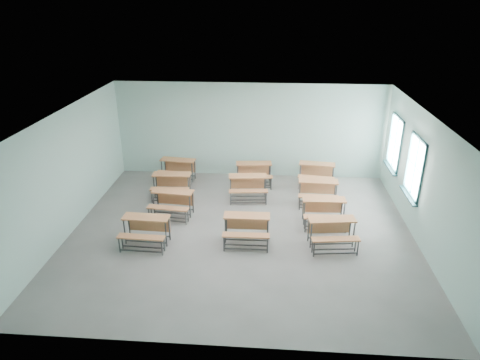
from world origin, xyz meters
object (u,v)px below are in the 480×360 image
object	(u,v)px
desk_unit_r2c2	(318,189)
desk_unit_r3c1	(254,171)
desk_unit_r0c0	(145,227)
desk_unit_r2c1	(248,184)
desk_unit_r3c0	(177,167)
desk_unit_r0c1	(247,225)
desk_unit_r1c2	(324,208)
desk_unit_r3c2	(317,171)
desk_unit_r0c2	(332,229)
desk_unit_r2c0	(171,182)
desk_unit_r1c0	(172,200)

from	to	relation	value
desk_unit_r2c2	desk_unit_r3c1	size ratio (longest dim) A/B	0.97
desk_unit_r3c1	desk_unit_r0c0	bearing A→B (deg)	-128.72
desk_unit_r2c1	desk_unit_r3c0	xyz separation A→B (m)	(-2.45, 1.22, 0.00)
desk_unit_r0c1	desk_unit_r2c1	world-z (taller)	same
desk_unit_r2c2	desk_unit_r3c1	distance (m)	2.36
desk_unit_r1c2	desk_unit_r3c2	bearing A→B (deg)	87.38
desk_unit_r2c1	desk_unit_r0c2	bearing A→B (deg)	-54.42
desk_unit_r2c0	desk_unit_r2c2	size ratio (longest dim) A/B	1.00
desk_unit_r0c1	desk_unit_r2c0	world-z (taller)	same
desk_unit_r2c1	desk_unit_r3c0	size ratio (longest dim) A/B	0.99
desk_unit_r0c1	desk_unit_r0c0	bearing A→B (deg)	-174.58
desk_unit_r3c0	desk_unit_r3c1	bearing A→B (deg)	3.96
desk_unit_r3c0	desk_unit_r0c1	bearing A→B (deg)	-48.78
desk_unit_r0c0	desk_unit_r2c2	distance (m)	5.20
desk_unit_r1c2	desk_unit_r2c0	bearing A→B (deg)	160.57
desk_unit_r1c2	desk_unit_r3c0	size ratio (longest dim) A/B	0.95
desk_unit_r0c0	desk_unit_r2c0	xyz separation A→B (m)	(0.03, 2.78, 0.00)
desk_unit_r3c0	desk_unit_r2c2	bearing A→B (deg)	-10.60
desk_unit_r2c2	desk_unit_r3c1	xyz separation A→B (m)	(-1.97, 1.30, 0.00)
desk_unit_r0c0	desk_unit_r2c1	xyz separation A→B (m)	(2.40, 2.82, 0.00)
desk_unit_r0c0	desk_unit_r0c1	size ratio (longest dim) A/B	1.02
desk_unit_r0c0	desk_unit_r0c2	distance (m)	4.65
desk_unit_r1c2	desk_unit_r2c1	xyz separation A→B (m)	(-2.15, 1.46, 0.00)
desk_unit_r2c2	desk_unit_r2c1	bearing A→B (deg)	176.35
desk_unit_r2c1	desk_unit_r3c2	distance (m)	2.49
desk_unit_r1c0	desk_unit_r3c2	distance (m)	4.92
desk_unit_r3c2	desk_unit_r0c2	bearing A→B (deg)	-81.98
desk_unit_r0c0	desk_unit_r2c0	distance (m)	2.78
desk_unit_r0c2	desk_unit_r3c1	world-z (taller)	same
desk_unit_r0c2	desk_unit_r1c2	xyz separation A→B (m)	(-0.09, 1.10, 0.00)
desk_unit_r0c1	desk_unit_r1c0	world-z (taller)	same
desk_unit_r0c0	desk_unit_r3c1	distance (m)	4.65
desk_unit_r0c2	desk_unit_r2c0	distance (m)	5.26
desk_unit_r3c0	desk_unit_r3c1	world-z (taller)	same
desk_unit_r0c1	desk_unit_r0c2	world-z (taller)	same
desk_unit_r3c1	desk_unit_r3c0	bearing A→B (deg)	171.37
desk_unit_r0c0	desk_unit_r0c2	world-z (taller)	same
desk_unit_r1c2	desk_unit_r3c2	size ratio (longest dim) A/B	0.95
desk_unit_r2c1	desk_unit_r3c1	world-z (taller)	same
desk_unit_r0c1	desk_unit_r2c1	distance (m)	2.54
desk_unit_r0c0	desk_unit_r3c0	distance (m)	4.03
desk_unit_r0c2	desk_unit_r2c2	distance (m)	2.35
desk_unit_r0c0	desk_unit_r0c1	bearing A→B (deg)	8.72
desk_unit_r1c0	desk_unit_r2c1	bearing A→B (deg)	37.54
desk_unit_r0c2	desk_unit_r2c0	bearing A→B (deg)	144.18
desk_unit_r0c2	desk_unit_r0c0	bearing A→B (deg)	176.06
desk_unit_r1c0	desk_unit_r2c0	size ratio (longest dim) A/B	1.03
desk_unit_r2c0	desk_unit_r0c0	bearing A→B (deg)	-93.37
desk_unit_r2c0	desk_unit_r2c1	size ratio (longest dim) A/B	0.97
desk_unit_r1c0	desk_unit_r2c2	xyz separation A→B (m)	(4.18, 1.04, 0.00)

